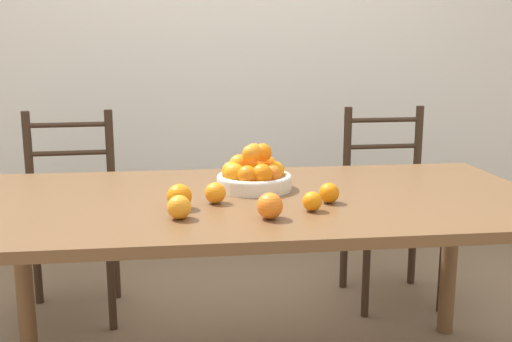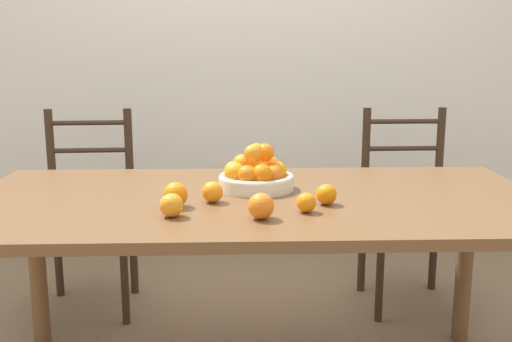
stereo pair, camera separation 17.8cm
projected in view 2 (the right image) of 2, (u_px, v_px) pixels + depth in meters
The scene contains 11 objects.
wall_back at pixel (247, 39), 3.46m from camera, with size 8.00×0.06×2.60m.
dining_table at pixel (257, 220), 2.06m from camera, with size 1.96×0.97×0.76m.
fruit_bowl at pixel (255, 174), 2.14m from camera, with size 0.27×0.27×0.17m.
orange_loose_0 at pixel (175, 195), 1.90m from camera, with size 0.08×0.08×0.08m.
orange_loose_1 at pixel (171, 205), 1.79m from camera, with size 0.07×0.07×0.07m.
orange_loose_2 at pixel (326, 194), 1.93m from camera, with size 0.07×0.07×0.07m.
orange_loose_3 at pixel (260, 206), 1.77m from camera, with size 0.08×0.08×0.08m.
orange_loose_4 at pixel (306, 203), 1.84m from camera, with size 0.06×0.06×0.06m.
orange_loose_5 at pixel (213, 192), 1.96m from camera, with size 0.07×0.07×0.07m.
chair_left at pixel (88, 213), 2.88m from camera, with size 0.44×0.42×0.96m.
chair_right at pixel (409, 210), 2.93m from camera, with size 0.43×0.41×0.96m.
Camera 2 is at (-0.08, -1.98, 1.26)m, focal length 42.00 mm.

